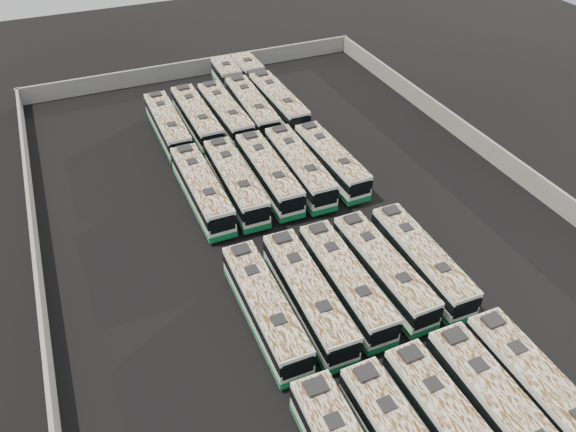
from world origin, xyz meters
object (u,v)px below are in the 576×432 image
object	(u,v)px
bus_midback_right	(299,167)
bus_midback_far_left	(202,189)
bus_back_right	(243,96)
bus_back_far_right	(268,91)
bus_midfront_right	(383,270)
bus_back_far_left	(168,125)
bus_midback_left	(235,182)
bus_midback_far_right	(331,161)
bus_midfront_far_left	(265,308)
bus_midfront_far_right	(421,260)
bus_midfront_center	(345,282)
bus_midfront_left	(308,295)
bus_back_left	(197,118)
bus_back_center	(225,114)
bus_midback_center	(269,173)
bus_front_far_right	(541,394)
bus_front_right	(502,414)

from	to	relation	value
bus_midback_right	bus_midback_far_left	bearing A→B (deg)	-179.35
bus_back_right	bus_back_far_right	bearing A→B (deg)	3.16
bus_midfront_right	bus_back_far_left	distance (m)	30.76
bus_midback_left	bus_midback_far_left	bearing A→B (deg)	-179.86
bus_midback_far_right	bus_back_far_left	bearing A→B (deg)	133.14
bus_midfront_far_left	bus_midback_right	size ratio (longest dim) A/B	0.97
bus_back_right	bus_back_far_right	world-z (taller)	bus_back_far_right
bus_midfront_far_right	bus_midback_far_right	xyz separation A→B (m)	(0.01, 15.90, 0.01)
bus_midfront_center	bus_back_right	xyz separation A→B (m)	(3.37, 32.59, 0.05)
bus_midfront_center	bus_midback_far_left	bearing A→B (deg)	113.19
bus_midfront_left	bus_back_right	world-z (taller)	bus_back_right
bus_midfront_far_right	bus_back_far_right	bearing A→B (deg)	90.87
bus_midfront_far_left	bus_midfront_right	distance (m)	9.84
bus_back_left	bus_back_right	bearing A→B (deg)	25.15
bus_midfront_far_left	bus_midback_left	xyz separation A→B (m)	(3.21, 15.91, 0.05)
bus_midback_left	bus_back_right	distance (m)	18.05
bus_back_far_left	bus_back_center	bearing A→B (deg)	-0.11
bus_midfront_left	bus_midback_far_left	size ratio (longest dim) A/B	1.00
bus_back_right	bus_midback_right	bearing A→B (deg)	-89.05
bus_midfront_left	bus_midback_center	size ratio (longest dim) A/B	1.01
bus_front_far_right	bus_midfront_far_right	size ratio (longest dim) A/B	1.02
bus_midfront_far_left	bus_midfront_center	distance (m)	6.55
bus_midfront_center	bus_midfront_far_right	world-z (taller)	bus_midfront_center
bus_back_right	bus_back_left	bearing A→B (deg)	-152.82
bus_midfront_center	bus_back_far_right	world-z (taller)	bus_back_far_right
bus_midfront_far_left	bus_midback_right	world-z (taller)	bus_midback_right
bus_back_far_right	bus_back_far_left	bearing A→B (deg)	-165.96
bus_midfront_far_right	bus_back_left	bearing A→B (deg)	109.19
bus_front_right	bus_back_center	distance (m)	42.94
bus_back_right	bus_back_far_left	bearing A→B (deg)	-159.66
bus_midfront_far_left	bus_midback_far_right	world-z (taller)	bus_midfront_far_left
bus_midback_center	bus_back_far_left	xyz separation A→B (m)	(-6.66, 13.22, -0.03)
bus_midback_far_left	bus_midback_left	size ratio (longest dim) A/B	1.00
bus_back_left	bus_midback_right	bearing A→B (deg)	-65.21
bus_front_far_right	bus_midback_center	world-z (taller)	bus_midback_center
bus_midfront_far_left	bus_midfront_left	size ratio (longest dim) A/B	0.98
bus_back_far_left	bus_back_left	distance (m)	3.37
bus_midfront_right	bus_midback_center	distance (m)	16.24
bus_midfront_right	bus_back_far_right	distance (m)	32.80
bus_midback_far_right	bus_back_center	size ratio (longest dim) A/B	0.97
bus_midfront_far_left	bus_back_far_left	distance (m)	29.25
bus_midfront_far_right	bus_back_right	bearing A→B (deg)	96.45
bus_midback_far_left	bus_midfront_far_left	bearing A→B (deg)	-90.42
bus_front_far_right	bus_midback_center	bearing A→B (deg)	102.52
bus_midback_left	bus_midback_far_right	bearing A→B (deg)	0.19
bus_midfront_far_right	bus_midback_left	xyz separation A→B (m)	(-9.97, 16.02, 0.08)
bus_midfront_left	bus_midfront_right	distance (m)	6.52
bus_midfront_far_right	bus_midback_far_right	bearing A→B (deg)	90.74
bus_midback_far_left	bus_back_center	size ratio (longest dim) A/B	1.01
bus_midback_center	bus_back_center	size ratio (longest dim) A/B	0.99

